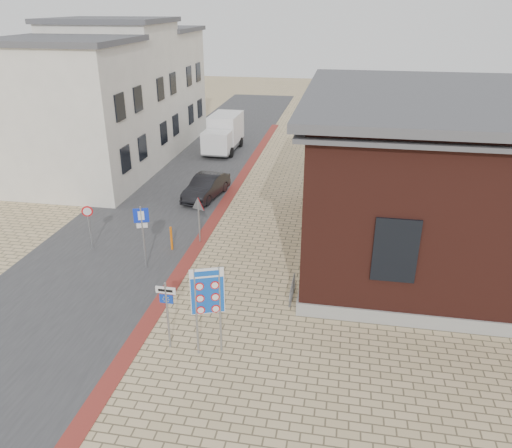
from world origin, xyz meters
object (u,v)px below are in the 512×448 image
Objects in this scene: sedan at (206,187)px; parking_sign at (142,226)px; essen_sign at (167,306)px; bollard at (171,238)px; border_sign at (207,293)px; box_truck at (224,133)px.

parking_sign is (-0.30, -8.20, 1.23)m from sedan.
essen_sign reaches higher than bollard.
border_sign is 1.10× the size of parking_sign.
sedan is 13.57m from border_sign.
border_sign is 2.71× the size of bollard.
parking_sign is (1.01, -17.72, 0.54)m from box_truck.
essen_sign is (-1.30, -0.00, -0.59)m from border_sign.
border_sign is 1.27× the size of essen_sign.
sedan reaches higher than bollard.
sedan is at bearing 67.71° from parking_sign.
border_sign is at bearing -64.90° from sedan.
essen_sign is 5.49m from parking_sign.
border_sign reaches higher than sedan.
border_sign is 1.43m from essen_sign.
box_truck reaches higher than essen_sign.
box_truck is 2.11× the size of essen_sign.
border_sign reaches higher than essen_sign.
box_truck is at bearing 100.69° from essen_sign.
essen_sign is at bearing 159.50° from border_sign.
sedan is 1.43× the size of parking_sign.
essen_sign is at bearing -80.68° from parking_sign.
parking_sign is at bearing 120.84° from essen_sign.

